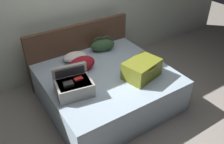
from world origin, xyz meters
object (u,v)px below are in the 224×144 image
object	(u,v)px
hard_case_large	(142,69)
pillow_near_headboard	(75,57)
duffel_bag	(103,45)
bed	(108,88)
pillow_center_head	(82,64)
hard_case_medium	(74,85)

from	to	relation	value
hard_case_large	pillow_near_headboard	size ratio (longest dim) A/B	1.53
duffel_bag	hard_case_large	bearing A→B (deg)	-86.29
duffel_bag	pillow_near_headboard	xyz separation A→B (m)	(-0.56, -0.04, -0.04)
bed	pillow_center_head	distance (m)	0.56
hard_case_large	bed	bearing A→B (deg)	123.54
hard_case_large	duffel_bag	size ratio (longest dim) A/B	1.27
bed	hard_case_medium	distance (m)	0.76
duffel_bag	pillow_center_head	bearing A→B (deg)	-149.08
bed	duffel_bag	bearing A→B (deg)	64.22
pillow_near_headboard	pillow_center_head	bearing A→B (deg)	-94.50
hard_case_large	duffel_bag	distance (m)	1.01
duffel_bag	bed	bearing A→B (deg)	-115.78
hard_case_medium	pillow_near_headboard	size ratio (longest dim) A/B	1.36
hard_case_medium	pillow_center_head	distance (m)	0.58
hard_case_medium	duffel_bag	xyz separation A→B (m)	(0.94, 0.80, -0.01)
hard_case_medium	pillow_center_head	world-z (taller)	hard_case_medium
pillow_center_head	pillow_near_headboard	bearing A→B (deg)	85.50
hard_case_medium	duffel_bag	distance (m)	1.24
bed	hard_case_medium	xyz separation A→B (m)	(-0.63, -0.15, 0.40)
hard_case_large	duffel_bag	world-z (taller)	duffel_bag
bed	hard_case_medium	bearing A→B (deg)	-166.85
hard_case_large	pillow_center_head	size ratio (longest dim) A/B	1.44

